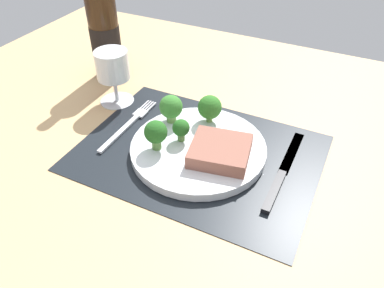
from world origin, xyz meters
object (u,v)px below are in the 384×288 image
object	(u,v)px
plate	(198,149)
wine_glass	(113,69)
fork	(129,124)
steak	(220,151)
wine_bottle	(105,35)
knife	(281,175)

from	to	relation	value
plate	wine_glass	xyz separation A→B (cm)	(-24.01, 8.25, 6.89)
fork	wine_glass	bearing A→B (deg)	138.91
fork	steak	bearing A→B (deg)	-6.38
plate	wine_glass	bearing A→B (deg)	161.03
wine_glass	wine_bottle	bearing A→B (deg)	132.29
plate	steak	size ratio (longest dim) A/B	2.47
fork	wine_glass	xyz separation A→B (cm)	(-7.68, 6.83, 7.44)
steak	fork	xyz separation A→B (cm)	(-21.10, 2.58, -2.64)
wine_bottle	knife	bearing A→B (deg)	-19.36
fork	wine_bottle	bearing A→B (deg)	135.61
steak	knife	xyz separation A→B (cm)	(10.91, 1.69, -2.59)
knife	wine_glass	xyz separation A→B (cm)	(-39.69, 7.72, 7.39)
wine_glass	plate	bearing A→B (deg)	-18.97
wine_glass	fork	bearing A→B (deg)	-41.67
knife	wine_glass	bearing A→B (deg)	167.37
plate	fork	world-z (taller)	plate
wine_bottle	fork	bearing A→B (deg)	-44.97
plate	wine_bottle	bearing A→B (deg)	151.71
steak	knife	size ratio (longest dim) A/B	0.44
steak	knife	world-z (taller)	steak
plate	wine_glass	distance (cm)	26.31
fork	wine_glass	distance (cm)	12.69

